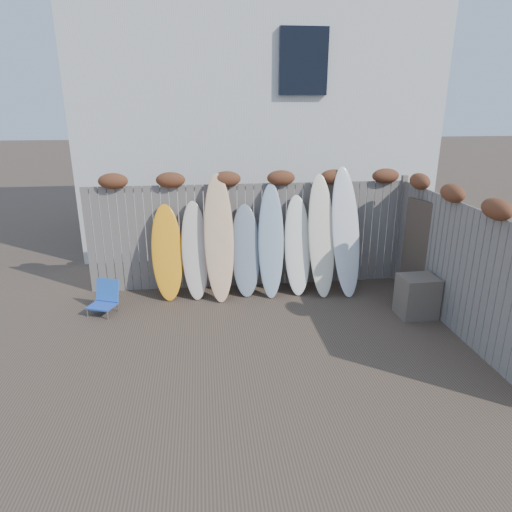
{
  "coord_description": "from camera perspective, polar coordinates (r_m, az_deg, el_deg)",
  "views": [
    {
      "loc": [
        -0.85,
        -5.9,
        3.43
      ],
      "look_at": [
        0.0,
        1.2,
        1.0
      ],
      "focal_mm": 32.0,
      "sensor_mm": 36.0,
      "label": 1
    }
  ],
  "objects": [
    {
      "name": "surfboard_5",
      "position": [
        8.49,
        5.19,
        1.34
      ],
      "size": [
        0.51,
        0.66,
        1.8
      ],
      "primitive_type": "ellipsoid",
      "rotation": [
        -0.31,
        0.0,
        -0.04
      ],
      "color": "white",
      "rests_on": "ground"
    },
    {
      "name": "house",
      "position": [
        12.48,
        -0.63,
        17.71
      ],
      "size": [
        8.5,
        5.5,
        6.33
      ],
      "color": "silver",
      "rests_on": "ground"
    },
    {
      "name": "right_fence",
      "position": [
        7.61,
        23.93,
        -0.4
      ],
      "size": [
        0.28,
        4.4,
        2.24
      ],
      "color": "slate",
      "rests_on": "ground"
    },
    {
      "name": "surfboard_0",
      "position": [
        8.38,
        -11.05,
        0.43
      ],
      "size": [
        0.59,
        0.65,
        1.69
      ],
      "primitive_type": "ellipsoid",
      "rotation": [
        -0.31,
        0.0,
        0.07
      ],
      "color": "orange",
      "rests_on": "ground"
    },
    {
      "name": "ground",
      "position": [
        6.88,
        1.21,
        -11.15
      ],
      "size": [
        80.0,
        80.0,
        0.0
      ],
      "primitive_type": "plane",
      "color": "#493A2D"
    },
    {
      "name": "surfboard_3",
      "position": [
        8.39,
        -1.31,
        0.68
      ],
      "size": [
        0.54,
        0.61,
        1.65
      ],
      "primitive_type": "ellipsoid",
      "rotation": [
        -0.31,
        0.0,
        -0.02
      ],
      "color": "gray",
      "rests_on": "ground"
    },
    {
      "name": "beach_chair",
      "position": [
        8.21,
        -18.37,
        -4.99
      ],
      "size": [
        0.55,
        0.57,
        0.56
      ],
      "color": "blue",
      "rests_on": "ground"
    },
    {
      "name": "surfboard_1",
      "position": [
        8.34,
        -7.64,
        0.69
      ],
      "size": [
        0.51,
        0.65,
        1.74
      ],
      "primitive_type": "ellipsoid",
      "rotation": [
        -0.31,
        0.0,
        0.06
      ],
      "color": "beige",
      "rests_on": "ground"
    },
    {
      "name": "surfboard_2",
      "position": [
        8.19,
        -4.66,
        2.27
      ],
      "size": [
        0.53,
        0.79,
        2.23
      ],
      "primitive_type": "ellipsoid",
      "rotation": [
        -0.31,
        0.0,
        0.0
      ],
      "color": "#FFCD92",
      "rests_on": "ground"
    },
    {
      "name": "back_fence",
      "position": [
        8.64,
        -0.54,
        3.7
      ],
      "size": [
        6.05,
        0.28,
        2.24
      ],
      "color": "slate",
      "rests_on": "ground"
    },
    {
      "name": "lattice_panel",
      "position": [
        8.46,
        20.72,
        0.14
      ],
      "size": [
        0.42,
        1.17,
        1.81
      ],
      "primitive_type": "cube",
      "rotation": [
        0.0,
        0.0,
        0.31
      ],
      "color": "#4A352D",
      "rests_on": "ground"
    },
    {
      "name": "surfboard_4",
      "position": [
        8.34,
        1.88,
        1.9
      ],
      "size": [
        0.54,
        0.76,
        2.02
      ],
      "primitive_type": "ellipsoid",
      "rotation": [
        -0.31,
        0.0,
        -0.1
      ],
      "color": "#94AABB",
      "rests_on": "ground"
    },
    {
      "name": "wooden_crate",
      "position": [
        8.09,
        19.48,
        -4.77
      ],
      "size": [
        0.62,
        0.52,
        0.7
      ],
      "primitive_type": "cube",
      "rotation": [
        0.0,
        0.0,
        0.04
      ],
      "color": "#443B33",
      "rests_on": "ground"
    },
    {
      "name": "surfboard_7",
      "position": [
        8.54,
        11.16,
        2.96
      ],
      "size": [
        0.57,
        0.84,
        2.31
      ],
      "primitive_type": "ellipsoid",
      "rotation": [
        -0.31,
        0.0,
        0.07
      ],
      "color": "silver",
      "rests_on": "ground"
    },
    {
      "name": "surfboard_6",
      "position": [
        8.46,
        8.19,
        2.52
      ],
      "size": [
        0.49,
        0.77,
        2.19
      ],
      "primitive_type": "ellipsoid",
      "rotation": [
        -0.31,
        0.0,
        0.01
      ],
      "color": "beige",
      "rests_on": "ground"
    }
  ]
}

